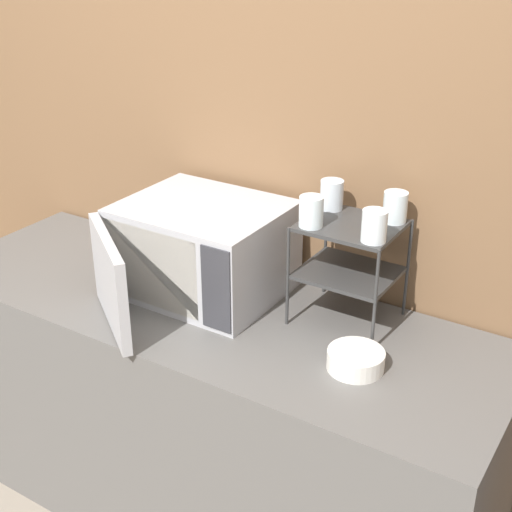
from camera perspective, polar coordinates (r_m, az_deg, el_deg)
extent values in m
cube|color=brown|center=(2.45, 0.70, 8.23)|extent=(8.00, 0.06, 2.60)
cube|color=#595654|center=(2.58, -3.90, -12.58)|extent=(1.99, 0.67, 0.88)
cube|color=#ADADB2|center=(2.36, -4.18, 0.62)|extent=(0.51, 0.42, 0.31)
cube|color=#B7B2A8|center=(2.25, -8.45, -0.96)|extent=(0.37, 0.01, 0.26)
cube|color=#333338|center=(2.10, -3.22, -2.72)|extent=(0.10, 0.01, 0.27)
cube|color=#ADADB2|center=(2.19, -11.63, -1.98)|extent=(0.34, 0.26, 0.29)
cylinder|color=#333333|center=(2.15, 2.55, -1.70)|extent=(0.01, 0.01, 0.33)
cylinder|color=#333333|center=(2.04, 9.51, -3.65)|extent=(0.01, 0.01, 0.33)
cylinder|color=#333333|center=(2.35, 5.57, 0.66)|extent=(0.01, 0.01, 0.33)
cylinder|color=#333333|center=(2.25, 12.04, -0.99)|extent=(0.01, 0.01, 0.33)
cube|color=#333333|center=(2.19, 7.40, -1.35)|extent=(0.28, 0.25, 0.01)
cube|color=#333333|center=(2.13, 7.64, 2.43)|extent=(0.28, 0.25, 0.01)
cylinder|color=silver|center=(2.08, 4.44, 3.57)|extent=(0.07, 0.07, 0.09)
cylinder|color=silver|center=(2.14, 11.07, 3.87)|extent=(0.07, 0.07, 0.09)
cylinder|color=silver|center=(2.00, 9.44, 2.39)|extent=(0.07, 0.07, 0.09)
cylinder|color=silver|center=(2.21, 6.08, 4.90)|extent=(0.07, 0.07, 0.09)
cylinder|color=silver|center=(2.04, 7.94, -8.78)|extent=(0.09, 0.09, 0.01)
cylinder|color=silver|center=(2.03, 7.98, -8.23)|extent=(0.16, 0.16, 0.06)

